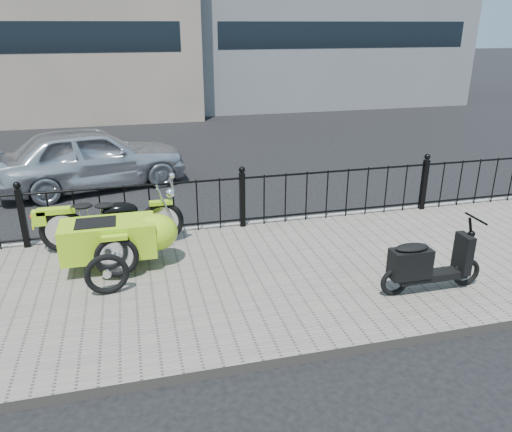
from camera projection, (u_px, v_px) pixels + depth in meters
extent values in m
plane|color=black|center=(262.00, 264.00, 7.59)|extent=(120.00, 120.00, 0.00)
cube|color=#6D645C|center=(271.00, 276.00, 7.12)|extent=(30.00, 3.80, 0.12)
cube|color=gray|center=(241.00, 226.00, 8.87)|extent=(30.00, 0.10, 0.12)
cylinder|color=black|center=(242.00, 178.00, 8.41)|extent=(14.00, 0.04, 0.04)
cylinder|color=black|center=(242.00, 219.00, 8.68)|extent=(14.00, 0.04, 0.04)
cube|color=black|center=(23.00, 218.00, 7.74)|extent=(0.09, 0.09, 0.96)
sphere|color=black|center=(17.00, 185.00, 7.55)|extent=(0.11, 0.11, 0.11)
cube|color=black|center=(242.00, 200.00, 8.55)|extent=(0.09, 0.09, 0.96)
sphere|color=black|center=(242.00, 170.00, 8.35)|extent=(0.11, 0.11, 0.11)
cube|color=black|center=(424.00, 185.00, 9.36)|extent=(0.09, 0.09, 0.96)
sphere|color=black|center=(427.00, 157.00, 9.16)|extent=(0.11, 0.11, 0.11)
cube|color=black|center=(347.00, 35.00, 19.89)|extent=(10.50, 0.06, 1.00)
torus|color=black|center=(162.00, 222.00, 7.96)|extent=(0.69, 0.09, 0.69)
torus|color=black|center=(63.00, 231.00, 7.61)|extent=(0.69, 0.09, 0.69)
torus|color=black|center=(117.00, 257.00, 6.77)|extent=(0.60, 0.08, 0.60)
cube|color=gray|center=(114.00, 225.00, 7.78)|extent=(0.34, 0.22, 0.24)
cylinder|color=black|center=(114.00, 230.00, 7.80)|extent=(1.40, 0.04, 0.04)
ellipsoid|color=black|center=(120.00, 210.00, 7.72)|extent=(0.54, 0.29, 0.26)
cylinder|color=silver|center=(171.00, 184.00, 7.78)|extent=(0.03, 0.56, 0.03)
cylinder|color=silver|center=(165.00, 204.00, 7.86)|extent=(0.25, 0.04, 0.59)
sphere|color=silver|center=(170.00, 193.00, 7.82)|extent=(0.15, 0.15, 0.15)
cube|color=#A3DD1A|center=(161.00, 203.00, 7.84)|extent=(0.36, 0.12, 0.06)
cube|color=#A3DD1A|center=(56.00, 211.00, 7.48)|extent=(0.55, 0.16, 0.08)
ellipsoid|color=black|center=(105.00, 205.00, 7.63)|extent=(0.31, 0.22, 0.08)
ellipsoid|color=black|center=(82.00, 206.00, 7.55)|extent=(0.31, 0.22, 0.08)
sphere|color=red|center=(32.00, 216.00, 7.42)|extent=(0.07, 0.07, 0.07)
cube|color=yellow|center=(33.00, 225.00, 7.57)|extent=(0.02, 0.14, 0.10)
cube|color=#A3DD1A|center=(109.00, 238.00, 7.05)|extent=(1.30, 0.62, 0.50)
ellipsoid|color=#A3DD1A|center=(155.00, 232.00, 7.19)|extent=(0.65, 0.60, 0.54)
cube|color=black|center=(96.00, 224.00, 6.93)|extent=(0.55, 0.43, 0.06)
cube|color=#A3DD1A|center=(114.00, 238.00, 6.66)|extent=(0.34, 0.11, 0.06)
torus|color=black|center=(466.00, 272.00, 6.68)|extent=(0.40, 0.07, 0.40)
torus|color=black|center=(395.00, 281.00, 6.44)|extent=(0.40, 0.07, 0.40)
cube|color=black|center=(431.00, 276.00, 6.55)|extent=(0.97, 0.21, 0.10)
cube|color=black|center=(410.00, 263.00, 6.40)|extent=(0.53, 0.25, 0.39)
ellipsoid|color=black|center=(412.00, 248.00, 6.32)|extent=(0.45, 0.23, 0.09)
cube|color=black|center=(463.00, 253.00, 6.56)|extent=(0.12, 0.29, 0.53)
cylinder|color=black|center=(471.00, 233.00, 6.47)|extent=(0.15, 0.04, 0.43)
cylinder|color=black|center=(476.00, 219.00, 6.41)|extent=(0.03, 0.43, 0.03)
torus|color=black|center=(107.00, 274.00, 6.44)|extent=(0.58, 0.14, 0.57)
imported|color=silver|center=(91.00, 157.00, 10.92)|extent=(4.33, 2.59, 1.38)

